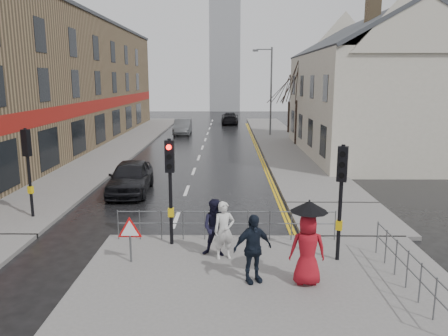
{
  "coord_description": "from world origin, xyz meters",
  "views": [
    {
      "loc": [
        1.99,
        -12.99,
        5.33
      ],
      "look_at": [
        1.85,
        2.91,
        2.07
      ],
      "focal_mm": 35.0,
      "sensor_mm": 36.0,
      "label": 1
    }
  ],
  "objects_px": {
    "pedestrian_a": "(224,230)",
    "car_mid": "(183,127)",
    "pedestrian_b": "(216,228)",
    "pedestrian_with_umbrella": "(308,241)",
    "pedestrian_d": "(253,248)",
    "car_parked": "(130,177)"
  },
  "relations": [
    {
      "from": "car_mid",
      "to": "car_parked",
      "type": "bearing_deg",
      "value": -91.4
    },
    {
      "from": "pedestrian_b",
      "to": "pedestrian_with_umbrella",
      "type": "bearing_deg",
      "value": -27.22
    },
    {
      "from": "pedestrian_b",
      "to": "pedestrian_with_umbrella",
      "type": "height_order",
      "value": "pedestrian_with_umbrella"
    },
    {
      "from": "pedestrian_a",
      "to": "car_parked",
      "type": "distance_m",
      "value": 9.21
    },
    {
      "from": "pedestrian_b",
      "to": "car_parked",
      "type": "xyz_separation_m",
      "value": [
        -4.26,
        7.82,
        -0.24
      ]
    },
    {
      "from": "car_parked",
      "to": "pedestrian_b",
      "type": "bearing_deg",
      "value": -63.83
    },
    {
      "from": "pedestrian_b",
      "to": "pedestrian_with_umbrella",
      "type": "relative_size",
      "value": 0.78
    },
    {
      "from": "pedestrian_with_umbrella",
      "to": "car_parked",
      "type": "xyz_separation_m",
      "value": [
        -6.64,
        9.63,
        -0.54
      ]
    },
    {
      "from": "car_parked",
      "to": "pedestrian_a",
      "type": "bearing_deg",
      "value": -63.12
    },
    {
      "from": "pedestrian_with_umbrella",
      "to": "car_mid",
      "type": "relative_size",
      "value": 0.49
    },
    {
      "from": "pedestrian_d",
      "to": "car_parked",
      "type": "distance_m",
      "value": 10.87
    },
    {
      "from": "pedestrian_b",
      "to": "pedestrian_a",
      "type": "bearing_deg",
      "value": -30.41
    },
    {
      "from": "pedestrian_a",
      "to": "pedestrian_with_umbrella",
      "type": "xyz_separation_m",
      "value": [
        2.14,
        -1.61,
        0.31
      ]
    },
    {
      "from": "pedestrian_b",
      "to": "car_parked",
      "type": "relative_size",
      "value": 0.38
    },
    {
      "from": "pedestrian_a",
      "to": "car_mid",
      "type": "height_order",
      "value": "pedestrian_a"
    },
    {
      "from": "pedestrian_with_umbrella",
      "to": "car_parked",
      "type": "height_order",
      "value": "pedestrian_with_umbrella"
    },
    {
      "from": "pedestrian_d",
      "to": "car_parked",
      "type": "relative_size",
      "value": 0.4
    },
    {
      "from": "car_parked",
      "to": "pedestrian_with_umbrella",
      "type": "bearing_deg",
      "value": -57.83
    },
    {
      "from": "pedestrian_with_umbrella",
      "to": "car_mid",
      "type": "xyz_separation_m",
      "value": [
        -6.42,
        31.88,
        -0.57
      ]
    },
    {
      "from": "car_mid",
      "to": "pedestrian_d",
      "type": "bearing_deg",
      "value": -81.84
    },
    {
      "from": "pedestrian_a",
      "to": "car_mid",
      "type": "xyz_separation_m",
      "value": [
        -4.28,
        30.27,
        -0.26
      ]
    },
    {
      "from": "pedestrian_with_umbrella",
      "to": "pedestrian_d",
      "type": "bearing_deg",
      "value": 175.36
    }
  ]
}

